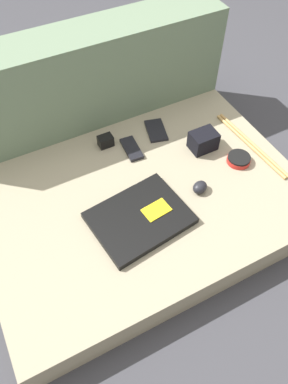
{
  "coord_description": "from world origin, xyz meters",
  "views": [
    {
      "loc": [
        -0.37,
        -0.71,
        1.17
      ],
      "look_at": [
        0.0,
        0.0,
        0.14
      ],
      "focal_mm": 35.0,
      "sensor_mm": 36.0,
      "label": 1
    }
  ],
  "objects_px": {
    "camera_pouch": "(203,141)",
    "charger_brick": "(106,141)",
    "phone_silver": "(132,149)",
    "speaker_puck": "(239,159)",
    "computer_mouse": "(200,187)",
    "laptop": "(140,218)",
    "phone_black": "(156,130)"
  },
  "relations": [
    {
      "from": "camera_pouch",
      "to": "charger_brick",
      "type": "xyz_separation_m",
      "value": [
        -0.33,
        0.19,
        -0.02
      ]
    },
    {
      "from": "charger_brick",
      "to": "phone_silver",
      "type": "bearing_deg",
      "value": -41.96
    },
    {
      "from": "speaker_puck",
      "to": "charger_brick",
      "type": "distance_m",
      "value": 0.52
    },
    {
      "from": "computer_mouse",
      "to": "speaker_puck",
      "type": "relative_size",
      "value": 0.8
    },
    {
      "from": "laptop",
      "to": "charger_brick",
      "type": "height_order",
      "value": "charger_brick"
    },
    {
      "from": "computer_mouse",
      "to": "speaker_puck",
      "type": "bearing_deg",
      "value": -7.87
    },
    {
      "from": "charger_brick",
      "to": "computer_mouse",
      "type": "bearing_deg",
      "value": -60.74
    },
    {
      "from": "laptop",
      "to": "phone_silver",
      "type": "relative_size",
      "value": 2.67
    },
    {
      "from": "laptop",
      "to": "phone_black",
      "type": "relative_size",
      "value": 2.42
    },
    {
      "from": "laptop",
      "to": "camera_pouch",
      "type": "relative_size",
      "value": 3.4
    },
    {
      "from": "camera_pouch",
      "to": "speaker_puck",
      "type": "bearing_deg",
      "value": -57.28
    },
    {
      "from": "speaker_puck",
      "to": "laptop",
      "type": "bearing_deg",
      "value": -171.95
    },
    {
      "from": "speaker_puck",
      "to": "charger_brick",
      "type": "height_order",
      "value": "charger_brick"
    },
    {
      "from": "phone_silver",
      "to": "camera_pouch",
      "type": "height_order",
      "value": "camera_pouch"
    },
    {
      "from": "speaker_puck",
      "to": "phone_silver",
      "type": "xyz_separation_m",
      "value": [
        -0.33,
        0.24,
        -0.01
      ]
    },
    {
      "from": "laptop",
      "to": "speaker_puck",
      "type": "relative_size",
      "value": 3.84
    },
    {
      "from": "phone_black",
      "to": "charger_brick",
      "type": "height_order",
      "value": "charger_brick"
    },
    {
      "from": "speaker_puck",
      "to": "phone_black",
      "type": "xyz_separation_m",
      "value": [
        -0.2,
        0.29,
        -0.01
      ]
    },
    {
      "from": "computer_mouse",
      "to": "phone_silver",
      "type": "relative_size",
      "value": 0.55
    },
    {
      "from": "phone_black",
      "to": "laptop",
      "type": "bearing_deg",
      "value": -111.07
    },
    {
      "from": "speaker_puck",
      "to": "camera_pouch",
      "type": "xyz_separation_m",
      "value": [
        -0.08,
        0.13,
        0.02
      ]
    },
    {
      "from": "phone_silver",
      "to": "phone_black",
      "type": "height_order",
      "value": "phone_silver"
    },
    {
      "from": "phone_silver",
      "to": "phone_black",
      "type": "distance_m",
      "value": 0.14
    },
    {
      "from": "speaker_puck",
      "to": "phone_silver",
      "type": "relative_size",
      "value": 0.69
    },
    {
      "from": "laptop",
      "to": "camera_pouch",
      "type": "height_order",
      "value": "camera_pouch"
    },
    {
      "from": "charger_brick",
      "to": "camera_pouch",
      "type": "bearing_deg",
      "value": -29.53
    },
    {
      "from": "camera_pouch",
      "to": "charger_brick",
      "type": "distance_m",
      "value": 0.38
    },
    {
      "from": "laptop",
      "to": "speaker_puck",
      "type": "xyz_separation_m",
      "value": [
        0.45,
        0.06,
        0.0
      ]
    },
    {
      "from": "speaker_puck",
      "to": "phone_silver",
      "type": "distance_m",
      "value": 0.41
    },
    {
      "from": "computer_mouse",
      "to": "camera_pouch",
      "type": "relative_size",
      "value": 0.7
    },
    {
      "from": "speaker_puck",
      "to": "phone_black",
      "type": "distance_m",
      "value": 0.35
    },
    {
      "from": "phone_silver",
      "to": "laptop",
      "type": "bearing_deg",
      "value": -106.99
    }
  ]
}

